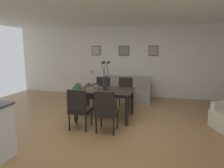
{
  "coord_description": "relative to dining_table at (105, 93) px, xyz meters",
  "views": [
    {
      "loc": [
        1.19,
        -4.23,
        1.79
      ],
      "look_at": [
        -0.0,
        0.57,
        0.91
      ],
      "focal_mm": 32.27,
      "sensor_mm": 36.0,
      "label": 1
    }
  ],
  "objects": [
    {
      "name": "placemat_near_left",
      "position": [
        -0.32,
        -0.22,
        0.09
      ],
      "size": [
        0.32,
        0.32,
        0.01
      ],
      "primitive_type": "cylinder",
      "color": "#4C4742",
      "rests_on": "dining_table"
    },
    {
      "name": "dining_table",
      "position": [
        0.0,
        0.0,
        0.0
      ],
      "size": [
        1.4,
        0.97,
        0.74
      ],
      "color": "black",
      "rests_on": "ground"
    },
    {
      "name": "back_wall_panel",
      "position": [
        0.2,
        2.62,
        0.65
      ],
      "size": [
        9.0,
        0.1,
        2.6
      ],
      "primitive_type": "cube",
      "color": "silver",
      "rests_on": "ground"
    },
    {
      "name": "side_table",
      "position": [
        -1.02,
        1.87,
        -0.39
      ],
      "size": [
        0.36,
        0.36,
        0.52
      ],
      "primitive_type": "cube",
      "color": "black",
      "rests_on": "ground"
    },
    {
      "name": "placemat_near_right",
      "position": [
        -0.32,
        0.22,
        0.09
      ],
      "size": [
        0.32,
        0.32,
        0.01
      ],
      "primitive_type": "cylinder",
      "color": "#4C4742",
      "rests_on": "dining_table"
    },
    {
      "name": "dining_chair_far_right",
      "position": [
        0.35,
        0.92,
        -0.14
      ],
      "size": [
        0.47,
        0.47,
        0.92
      ],
      "color": "black",
      "rests_on": "ground"
    },
    {
      "name": "ceiling_panel",
      "position": [
        0.2,
        -0.23,
        1.99
      ],
      "size": [
        9.0,
        7.2,
        0.08
      ],
      "primitive_type": "cube",
      "color": "white"
    },
    {
      "name": "bowl_near_right",
      "position": [
        -0.32,
        0.22,
        0.13
      ],
      "size": [
        0.17,
        0.17,
        0.07
      ],
      "color": "brown",
      "rests_on": "dining_table"
    },
    {
      "name": "dining_chair_near_right",
      "position": [
        -0.34,
        0.86,
        -0.14
      ],
      "size": [
        0.46,
        0.46,
        0.92
      ],
      "color": "black",
      "rests_on": "ground"
    },
    {
      "name": "ground_plane",
      "position": [
        0.2,
        -0.63,
        -0.65
      ],
      "size": [
        9.0,
        9.0,
        0.0
      ],
      "primitive_type": "plane",
      "color": "olive"
    },
    {
      "name": "dining_chair_near_left",
      "position": [
        -0.33,
        -0.91,
        -0.14
      ],
      "size": [
        0.45,
        0.45,
        0.92
      ],
      "color": "black",
      "rests_on": "ground"
    },
    {
      "name": "sofa",
      "position": [
        0.21,
        1.91,
        -0.37
      ],
      "size": [
        1.73,
        0.84,
        0.8
      ],
      "color": "gray",
      "rests_on": "ground"
    },
    {
      "name": "table_lamp",
      "position": [
        -1.02,
        1.87,
        0.24
      ],
      "size": [
        0.22,
        0.22,
        0.51
      ],
      "color": "beige",
      "rests_on": "side_table"
    },
    {
      "name": "potted_plant",
      "position": [
        -1.3,
        1.19,
        -0.28
      ],
      "size": [
        0.36,
        0.36,
        0.67
      ],
      "color": "brown",
      "rests_on": "ground"
    },
    {
      "name": "centerpiece_vase",
      "position": [
        0.0,
        0.0,
        0.37
      ],
      "size": [
        0.21,
        0.23,
        0.73
      ],
      "color": "#232326",
      "rests_on": "dining_table"
    },
    {
      "name": "bowl_near_left",
      "position": [
        -0.32,
        -0.22,
        0.13
      ],
      "size": [
        0.17,
        0.17,
        0.07
      ],
      "color": "brown",
      "rests_on": "dining_table"
    },
    {
      "name": "framed_picture_center",
      "position": [
        0.0,
        2.55,
        1.04
      ],
      "size": [
        0.38,
        0.03,
        0.36
      ],
      "color": "#473828"
    },
    {
      "name": "framed_picture_right",
      "position": [
        1.07,
        2.55,
        1.04
      ],
      "size": [
        0.33,
        0.03,
        0.37
      ],
      "color": "#473828"
    },
    {
      "name": "dining_chair_far_left",
      "position": [
        0.29,
        -0.92,
        -0.14
      ],
      "size": [
        0.44,
        0.44,
        0.92
      ],
      "color": "black",
      "rests_on": "ground"
    },
    {
      "name": "framed_picture_left",
      "position": [
        -1.07,
        2.55,
        1.04
      ],
      "size": [
        0.35,
        0.03,
        0.36
      ],
      "color": "#473828"
    }
  ]
}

